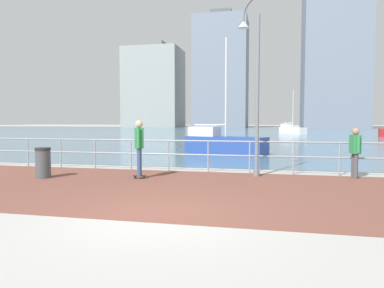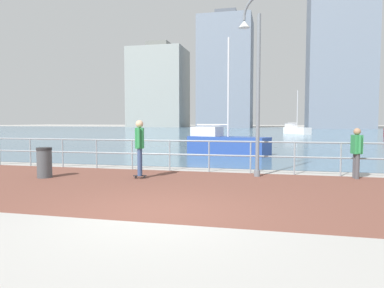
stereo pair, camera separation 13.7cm
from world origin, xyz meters
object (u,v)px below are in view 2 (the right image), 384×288
object	(u,v)px
lamppost	(254,77)
sailboat_red	(296,130)
skateboarder	(140,143)
sailboat_ivory	(225,143)
bystander	(357,149)
trash_bin	(44,162)

from	to	relation	value
lamppost	sailboat_red	bearing A→B (deg)	84.44
skateboarder	sailboat_red	world-z (taller)	sailboat_red
skateboarder	sailboat_ivory	world-z (taller)	sailboat_ivory
lamppost	bystander	bearing A→B (deg)	3.19
skateboarder	sailboat_ivory	size ratio (longest dim) A/B	0.29
lamppost	sailboat_ivory	world-z (taller)	sailboat_ivory
lamppost	skateboarder	world-z (taller)	lamppost
lamppost	sailboat_red	size ratio (longest dim) A/B	0.97
bystander	sailboat_ivory	xyz separation A→B (m)	(-4.89, 6.94, -0.31)
bystander	lamppost	bearing A→B (deg)	-176.81
lamppost	trash_bin	bearing A→B (deg)	-163.96
lamppost	skateboarder	distance (m)	4.09
lamppost	bystander	world-z (taller)	lamppost
lamppost	skateboarder	xyz separation A→B (m)	(-3.31, -1.26, -2.03)
sailboat_ivory	trash_bin	bearing A→B (deg)	-116.27
bystander	sailboat_red	world-z (taller)	sailboat_red
trash_bin	sailboat_red	bearing A→B (deg)	75.91
skateboarder	sailboat_red	xyz separation A→B (m)	(6.97, 38.82, -0.51)
skateboarder	bystander	distance (m)	6.54
bystander	sailboat_ivory	world-z (taller)	sailboat_ivory
skateboarder	bystander	xyz separation A→B (m)	(6.38, 1.43, -0.17)
bystander	trash_bin	bearing A→B (deg)	-168.08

